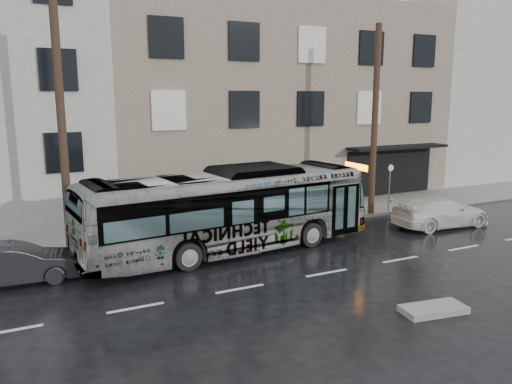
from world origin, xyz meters
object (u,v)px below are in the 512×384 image
utility_pole_rear (62,130)px  sign_post (389,188)px  white_sedan (440,212)px  utility_pole_front (375,121)px  bus (229,211)px  dark_sedan (16,264)px

utility_pole_rear → sign_post: utility_pole_rear is taller
sign_post → white_sedan: 3.07m
utility_pole_rear → utility_pole_front: bearing=0.0°
sign_post → white_sedan: sign_post is taller
utility_pole_rear → white_sedan: size_ratio=1.93×
bus → white_sedan: size_ratio=2.46×
utility_pole_rear → sign_post: size_ratio=3.75×
sign_post → bus: 9.85m
white_sedan → sign_post: bearing=12.2°
utility_pole_front → white_sedan: 5.20m
utility_pole_front → utility_pole_rear: 14.00m
utility_pole_front → sign_post: (1.10, 0.00, -3.30)m
utility_pole_front → bus: size_ratio=0.78×
utility_pole_front → dark_sedan: bearing=-171.8°
utility_pole_front → bus: (-8.51, -2.15, -3.05)m
bus → white_sedan: (10.06, -0.81, -0.92)m
sign_post → utility_pole_front: bearing=180.0°
sign_post → white_sedan: size_ratio=0.52×
white_sedan → bus: bearing=88.9°
white_sedan → utility_pole_rear: bearing=82.7°
utility_pole_rear → bus: (5.49, -2.15, -3.05)m
sign_post → dark_sedan: (-16.95, -2.28, -0.71)m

